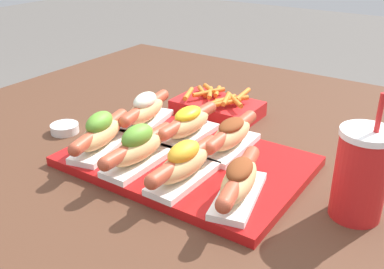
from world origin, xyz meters
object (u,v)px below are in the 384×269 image
(sauce_bowl, at_px, (65,128))
(drink_cup, at_px, (361,174))
(hot_dog_0, at_px, (100,133))
(hot_dog_2, at_px, (184,164))
(fries_basket, at_px, (217,107))
(hot_dog_3, at_px, (239,181))
(hot_dog_1, at_px, (138,148))
(hot_dog_4, at_px, (145,110))
(hot_dog_5, at_px, (188,124))
(serving_tray, at_px, (186,161))
(hot_dog_6, at_px, (231,135))

(sauce_bowl, distance_m, drink_cup, 0.63)
(hot_dog_0, distance_m, hot_dog_2, 0.20)
(sauce_bowl, height_order, fries_basket, fries_basket)
(hot_dog_0, distance_m, hot_dog_3, 0.31)
(hot_dog_1, bearing_deg, hot_dog_0, 176.37)
(hot_dog_3, relative_size, hot_dog_4, 0.99)
(hot_dog_5, bearing_deg, hot_dog_2, -58.03)
(hot_dog_0, bearing_deg, hot_dog_4, 91.90)
(hot_dog_1, height_order, sauce_bowl, hot_dog_1)
(hot_dog_1, xyz_separation_m, hot_dog_4, (-0.11, 0.15, -0.00))
(hot_dog_4, bearing_deg, hot_dog_3, -25.11)
(serving_tray, distance_m, hot_dog_5, 0.09)
(hot_dog_2, distance_m, sauce_bowl, 0.36)
(serving_tray, relative_size, hot_dog_1, 2.25)
(serving_tray, height_order, fries_basket, fries_basket)
(hot_dog_1, relative_size, sauce_bowl, 3.20)
(hot_dog_4, bearing_deg, fries_basket, 65.27)
(hot_dog_1, relative_size, hot_dog_2, 1.00)
(serving_tray, xyz_separation_m, hot_dog_6, (0.06, 0.07, 0.04))
(hot_dog_6, relative_size, drink_cup, 0.94)
(hot_dog_0, distance_m, hot_dog_5, 0.18)
(hot_dog_2, bearing_deg, drink_cup, 18.65)
(hot_dog_1, bearing_deg, hot_dog_4, 125.10)
(hot_dog_0, relative_size, sauce_bowl, 3.12)
(drink_cup, bearing_deg, hot_dog_6, 167.53)
(hot_dog_1, relative_size, hot_dog_3, 1.02)
(hot_dog_1, bearing_deg, serving_tray, 53.05)
(hot_dog_5, xyz_separation_m, fries_basket, (-0.04, 0.18, -0.03))
(hot_dog_1, distance_m, hot_dog_3, 0.21)
(hot_dog_1, bearing_deg, hot_dog_5, 85.20)
(hot_dog_0, bearing_deg, fries_basket, 76.64)
(serving_tray, height_order, hot_dog_1, hot_dog_1)
(drink_cup, bearing_deg, hot_dog_2, -161.35)
(sauce_bowl, bearing_deg, hot_dog_2, -7.54)
(hot_dog_4, height_order, sauce_bowl, hot_dog_4)
(hot_dog_1, distance_m, hot_dog_5, 0.14)
(hot_dog_4, xyz_separation_m, drink_cup, (0.48, -0.06, 0.02))
(hot_dog_1, height_order, hot_dog_6, hot_dog_1)
(hot_dog_1, height_order, hot_dog_3, hot_dog_1)
(hot_dog_0, bearing_deg, drink_cup, 10.00)
(sauce_bowl, xyz_separation_m, drink_cup, (0.63, 0.04, 0.06))
(hot_dog_4, height_order, drink_cup, drink_cup)
(hot_dog_4, relative_size, hot_dog_5, 0.99)
(hot_dog_2, xyz_separation_m, sauce_bowl, (-0.36, 0.05, -0.04))
(hot_dog_4, height_order, hot_dog_6, hot_dog_4)
(hot_dog_6, distance_m, drink_cup, 0.27)
(serving_tray, height_order, hot_dog_2, hot_dog_2)
(hot_dog_2, bearing_deg, hot_dog_0, 177.90)
(hot_dog_5, bearing_deg, sauce_bowl, -159.87)
(hot_dog_3, bearing_deg, hot_dog_6, 123.65)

